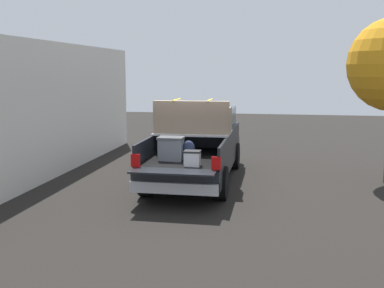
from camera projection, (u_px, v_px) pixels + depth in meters
ground_plane at (196, 180)px, 12.50m from camera, size 40.00×40.00×0.00m
pickup_truck at (198, 144)px, 12.71m from camera, size 6.05×2.06×2.23m
building_facade at (53, 109)px, 12.94m from camera, size 11.86×0.36×3.75m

